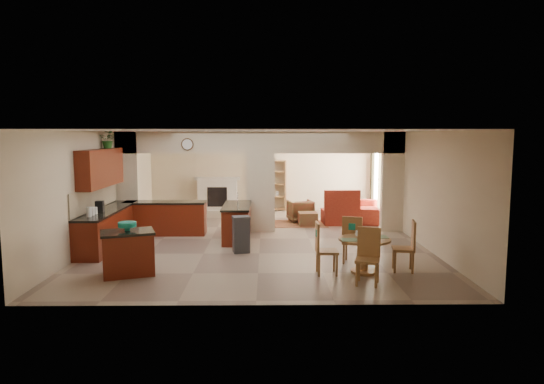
{
  "coord_description": "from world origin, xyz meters",
  "views": [
    {
      "loc": [
        0.17,
        -12.49,
        2.71
      ],
      "look_at": [
        0.31,
        0.3,
        1.2
      ],
      "focal_mm": 32.0,
      "sensor_mm": 36.0,
      "label": 1
    }
  ],
  "objects_px": {
    "sofa": "(364,208)",
    "dining_table": "(364,249)",
    "armchair": "(300,211)",
    "kitchen_island": "(128,253)"
  },
  "relations": [
    {
      "from": "sofa",
      "to": "armchair",
      "type": "xyz_separation_m",
      "value": [
        -2.07,
        -0.4,
        -0.02
      ]
    },
    {
      "from": "sofa",
      "to": "dining_table",
      "type": "bearing_deg",
      "value": 179.93
    },
    {
      "from": "sofa",
      "to": "armchair",
      "type": "relative_size",
      "value": 3.31
    },
    {
      "from": "kitchen_island",
      "to": "dining_table",
      "type": "height_order",
      "value": "kitchen_island"
    },
    {
      "from": "sofa",
      "to": "kitchen_island",
      "type": "bearing_deg",
      "value": 147.76
    },
    {
      "from": "kitchen_island",
      "to": "armchair",
      "type": "xyz_separation_m",
      "value": [
        3.76,
        5.78,
        -0.09
      ]
    },
    {
      "from": "kitchen_island",
      "to": "armchair",
      "type": "bearing_deg",
      "value": 37.5
    },
    {
      "from": "dining_table",
      "to": "sofa",
      "type": "height_order",
      "value": "sofa"
    },
    {
      "from": "kitchen_island",
      "to": "armchair",
      "type": "distance_m",
      "value": 6.89
    },
    {
      "from": "kitchen_island",
      "to": "dining_table",
      "type": "xyz_separation_m",
      "value": [
        4.62,
        0.06,
        0.04
      ]
    }
  ]
}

